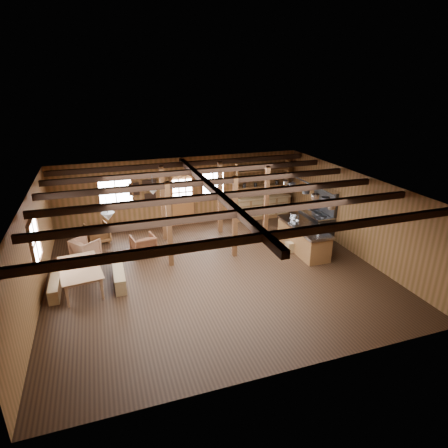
{
  "coord_description": "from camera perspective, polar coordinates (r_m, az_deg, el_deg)",
  "views": [
    {
      "loc": [
        -3.05,
        -9.9,
        5.72
      ],
      "look_at": [
        0.54,
        0.76,
        1.31
      ],
      "focal_mm": 30.0,
      "sensor_mm": 36.0,
      "label": 1
    }
  ],
  "objects": [
    {
      "name": "back_door",
      "position": [
        15.45,
        -6.28,
        3.02
      ],
      "size": [
        1.02,
        0.08,
        2.15
      ],
      "color": "brown",
      "rests_on": "floor"
    },
    {
      "name": "dining_table",
      "position": [
        11.65,
        -20.75,
        -7.6
      ],
      "size": [
        1.33,
        2.07,
        0.68
      ],
      "primitive_type": "imported",
      "rotation": [
        0.0,
        0.0,
        1.7
      ],
      "color": "#996A45",
      "rests_on": "floor"
    },
    {
      "name": "window_back_right",
      "position": [
        15.56,
        -1.69,
        6.04
      ],
      "size": [
        1.02,
        0.06,
        1.32
      ],
      "color": "white",
      "rests_on": "wall_back"
    },
    {
      "name": "timber_posts",
      "position": [
        13.23,
        -1.9,
        2.33
      ],
      "size": [
        3.95,
        2.35,
        2.8
      ],
      "color": "#452C13",
      "rests_on": "floor"
    },
    {
      "name": "ceiling_joists",
      "position": [
        10.96,
        -1.71,
        5.29
      ],
      "size": [
        9.8,
        8.82,
        0.18
      ],
      "color": "black",
      "rests_on": "ceiling"
    },
    {
      "name": "step_stool",
      "position": [
        13.37,
        10.21,
        -3.45
      ],
      "size": [
        0.41,
        0.29,
        0.36
      ],
      "primitive_type": "cube",
      "rotation": [
        0.0,
        0.0,
        0.02
      ],
      "color": "brown",
      "rests_on": "floor"
    },
    {
      "name": "kitchen_island",
      "position": [
        13.45,
        11.96,
        -2.04
      ],
      "size": [
        0.9,
        2.51,
        1.2
      ],
      "rotation": [
        0.0,
        0.0,
        -0.01
      ],
      "color": "brown",
      "rests_on": "floor"
    },
    {
      "name": "armchair_a",
      "position": [
        14.62,
        -18.73,
        -1.3
      ],
      "size": [
        0.95,
        0.97,
        0.72
      ],
      "primitive_type": "imported",
      "rotation": [
        0.0,
        0.0,
        3.4
      ],
      "color": "brown",
      "rests_on": "floor"
    },
    {
      "name": "window_left",
      "position": [
        11.35,
        -26.89,
        -2.32
      ],
      "size": [
        0.14,
        1.24,
        1.32
      ],
      "color": "white",
      "rests_on": "wall_back"
    },
    {
      "name": "armchair_b",
      "position": [
        13.18,
        -12.19,
        -3.14
      ],
      "size": [
        0.89,
        0.91,
        0.71
      ],
      "primitive_type": "imported",
      "rotation": [
        0.0,
        0.0,
        3.33
      ],
      "color": "#5C311B",
      "rests_on": "floor"
    },
    {
      "name": "window_back_left",
      "position": [
        14.95,
        -16.19,
        4.54
      ],
      "size": [
        1.32,
        0.06,
        1.32
      ],
      "color": "white",
      "rests_on": "wall_back"
    },
    {
      "name": "commercial_range",
      "position": [
        14.84,
        14.01,
        0.64
      ],
      "size": [
        0.79,
        1.54,
        1.9
      ],
      "color": "#303032",
      "rests_on": "floor"
    },
    {
      "name": "armchair_c",
      "position": [
        13.46,
        -20.36,
        -3.52
      ],
      "size": [
        1.08,
        1.08,
        0.71
      ],
      "primitive_type": "imported",
      "rotation": [
        0.0,
        0.0,
        2.25
      ],
      "color": "#8F5E41",
      "rests_on": "floor"
    },
    {
      "name": "bench_aisle",
      "position": [
        11.68,
        -15.72,
        -7.53
      ],
      "size": [
        0.31,
        1.65,
        0.45
      ],
      "primitive_type": "cube",
      "color": "brown",
      "rests_on": "floor"
    },
    {
      "name": "pot_rack",
      "position": [
        12.41,
        12.75,
        4.77
      ],
      "size": [
        0.41,
        3.0,
        0.45
      ],
      "color": "#303032",
      "rests_on": "ceiling"
    },
    {
      "name": "pendant_lamps",
      "position": [
        11.47,
        -13.74,
        3.18
      ],
      "size": [
        1.86,
        2.36,
        0.66
      ],
      "color": "#303032",
      "rests_on": "ceiling"
    },
    {
      "name": "counter_pot",
      "position": [
        13.89,
        10.7,
        1.32
      ],
      "size": [
        0.32,
        0.32,
        0.19
      ],
      "primitive_type": "cylinder",
      "color": "#B8BABF",
      "rests_on": "kitchen_island"
    },
    {
      "name": "room",
      "position": [
        11.23,
        -1.37,
        -1.23
      ],
      "size": [
        10.04,
        9.04,
        2.84
      ],
      "color": "black",
      "rests_on": "ground"
    },
    {
      "name": "bowl",
      "position": [
        13.51,
        10.87,
        0.4
      ],
      "size": [
        0.27,
        0.27,
        0.06
      ],
      "primitive_type": "imported",
      "rotation": [
        0.0,
        0.0,
        0.16
      ],
      "color": "silver",
      "rests_on": "kitchen_island"
    },
    {
      "name": "back_counter",
      "position": [
        16.33,
        5.68,
        3.03
      ],
      "size": [
        2.55,
        0.6,
        2.45
      ],
      "color": "brown",
      "rests_on": "floor"
    },
    {
      "name": "bench_wall",
      "position": [
        11.8,
        -24.32,
        -8.58
      ],
      "size": [
        0.27,
        1.46,
        0.4
      ],
      "primitive_type": "cube",
      "color": "brown",
      "rests_on": "floor"
    },
    {
      "name": "notice_boards",
      "position": [
        15.01,
        -12.0,
        5.15
      ],
      "size": [
        1.08,
        0.03,
        0.9
      ],
      "color": "beige",
      "rests_on": "wall_back"
    }
  ]
}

